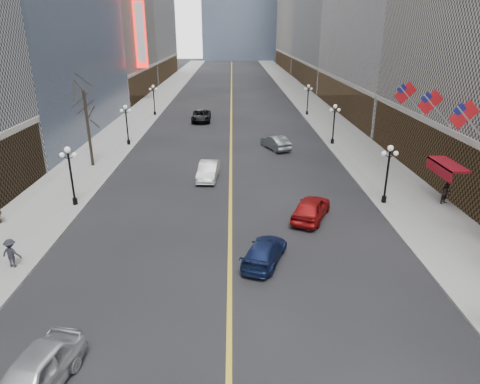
{
  "coord_description": "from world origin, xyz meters",
  "views": [
    {
      "loc": [
        0.21,
        -0.23,
        12.66
      ],
      "look_at": [
        0.5,
        16.47,
        6.26
      ],
      "focal_mm": 32.0,
      "sensor_mm": 36.0,
      "label": 1
    }
  ],
  "objects_px": {
    "car_sb_near": "(265,252)",
    "car_sb_far": "(276,142)",
    "streetlamp_east_1": "(388,168)",
    "streetlamp_west_3": "(154,97)",
    "car_nb_near": "(32,377)",
    "car_nb_mid": "(208,171)",
    "streetlamp_west_1": "(70,170)",
    "streetlamp_east_3": "(308,96)",
    "car_sb_mid": "(311,208)",
    "streetlamp_west_2": "(127,121)",
    "streetlamp_east_2": "(334,120)",
    "car_nb_far": "(201,116)"
  },
  "relations": [
    {
      "from": "car_sb_near",
      "to": "car_sb_far",
      "type": "distance_m",
      "value": 24.9
    },
    {
      "from": "streetlamp_east_1",
      "to": "streetlamp_west_3",
      "type": "xyz_separation_m",
      "value": [
        -23.6,
        36.0,
        0.0
      ]
    },
    {
      "from": "car_nb_near",
      "to": "car_nb_mid",
      "type": "bearing_deg",
      "value": 90.33
    },
    {
      "from": "streetlamp_east_1",
      "to": "car_sb_near",
      "type": "distance_m",
      "value": 13.19
    },
    {
      "from": "streetlamp_west_1",
      "to": "streetlamp_east_3",
      "type": "bearing_deg",
      "value": 56.75
    },
    {
      "from": "streetlamp_east_1",
      "to": "car_sb_mid",
      "type": "relative_size",
      "value": 0.93
    },
    {
      "from": "streetlamp_west_2",
      "to": "car_nb_mid",
      "type": "relative_size",
      "value": 0.98
    },
    {
      "from": "streetlamp_west_2",
      "to": "streetlamp_east_3",
      "type": "bearing_deg",
      "value": 37.33
    },
    {
      "from": "streetlamp_east_3",
      "to": "car_sb_far",
      "type": "bearing_deg",
      "value": -108.98
    },
    {
      "from": "streetlamp_west_1",
      "to": "car_sb_near",
      "type": "height_order",
      "value": "streetlamp_west_1"
    },
    {
      "from": "streetlamp_west_2",
      "to": "car_sb_near",
      "type": "relative_size",
      "value": 1.0
    },
    {
      "from": "car_nb_near",
      "to": "car_sb_near",
      "type": "bearing_deg",
      "value": 58.34
    },
    {
      "from": "car_nb_mid",
      "to": "streetlamp_east_3",
      "type": "bearing_deg",
      "value": 69.65
    },
    {
      "from": "car_nb_near",
      "to": "car_nb_mid",
      "type": "relative_size",
      "value": 1.04
    },
    {
      "from": "streetlamp_east_2",
      "to": "car_nb_mid",
      "type": "relative_size",
      "value": 0.98
    },
    {
      "from": "streetlamp_east_2",
      "to": "car_sb_mid",
      "type": "height_order",
      "value": "streetlamp_east_2"
    },
    {
      "from": "car_nb_mid",
      "to": "streetlamp_west_3",
      "type": "bearing_deg",
      "value": 112.64
    },
    {
      "from": "streetlamp_east_2",
      "to": "car_nb_near",
      "type": "height_order",
      "value": "streetlamp_east_2"
    },
    {
      "from": "car_nb_near",
      "to": "car_sb_mid",
      "type": "bearing_deg",
      "value": 62.48
    },
    {
      "from": "car_sb_near",
      "to": "car_sb_mid",
      "type": "height_order",
      "value": "car_sb_mid"
    },
    {
      "from": "streetlamp_east_1",
      "to": "car_nb_near",
      "type": "distance_m",
      "value": 26.21
    },
    {
      "from": "streetlamp_west_3",
      "to": "car_sb_mid",
      "type": "height_order",
      "value": "streetlamp_west_3"
    },
    {
      "from": "streetlamp_west_1",
      "to": "car_sb_near",
      "type": "bearing_deg",
      "value": -31.74
    },
    {
      "from": "streetlamp_west_1",
      "to": "car_nb_far",
      "type": "distance_m",
      "value": 32.54
    },
    {
      "from": "car_sb_far",
      "to": "car_nb_mid",
      "type": "bearing_deg",
      "value": 33.37
    },
    {
      "from": "car_sb_mid",
      "to": "streetlamp_east_2",
      "type": "bearing_deg",
      "value": -82.13
    },
    {
      "from": "streetlamp_east_1",
      "to": "streetlamp_west_3",
      "type": "distance_m",
      "value": 43.05
    },
    {
      "from": "streetlamp_east_1",
      "to": "streetlamp_west_3",
      "type": "height_order",
      "value": "same"
    },
    {
      "from": "streetlamp_west_2",
      "to": "streetlamp_west_3",
      "type": "distance_m",
      "value": 18.0
    },
    {
      "from": "car_nb_mid",
      "to": "car_nb_far",
      "type": "xyz_separation_m",
      "value": [
        -2.33,
        25.45,
        0.03
      ]
    },
    {
      "from": "streetlamp_west_2",
      "to": "car_nb_near",
      "type": "height_order",
      "value": "streetlamp_west_2"
    },
    {
      "from": "streetlamp_east_3",
      "to": "streetlamp_west_3",
      "type": "xyz_separation_m",
      "value": [
        -23.6,
        0.0,
        0.0
      ]
    },
    {
      "from": "streetlamp_west_1",
      "to": "car_sb_far",
      "type": "bearing_deg",
      "value": 43.96
    },
    {
      "from": "streetlamp_east_1",
      "to": "streetlamp_west_1",
      "type": "height_order",
      "value": "same"
    },
    {
      "from": "streetlamp_east_2",
      "to": "car_sb_mid",
      "type": "xyz_separation_m",
      "value": [
        -6.09,
        -20.61,
        -2.07
      ]
    },
    {
      "from": "streetlamp_west_2",
      "to": "car_sb_far",
      "type": "height_order",
      "value": "streetlamp_west_2"
    },
    {
      "from": "car_sb_far",
      "to": "streetlamp_east_1",
      "type": "bearing_deg",
      "value": 91.02
    },
    {
      "from": "car_sb_near",
      "to": "car_sb_mid",
      "type": "xyz_separation_m",
      "value": [
        3.71,
        5.93,
        0.17
      ]
    },
    {
      "from": "streetlamp_east_3",
      "to": "car_nb_near",
      "type": "height_order",
      "value": "streetlamp_east_3"
    },
    {
      "from": "car_sb_near",
      "to": "streetlamp_west_1",
      "type": "bearing_deg",
      "value": -11.6
    },
    {
      "from": "streetlamp_west_1",
      "to": "car_nb_near",
      "type": "relative_size",
      "value": 0.94
    },
    {
      "from": "car_nb_far",
      "to": "car_sb_near",
      "type": "relative_size",
      "value": 1.26
    },
    {
      "from": "streetlamp_east_2",
      "to": "car_sb_near",
      "type": "height_order",
      "value": "streetlamp_east_2"
    },
    {
      "from": "streetlamp_east_3",
      "to": "car_nb_mid",
      "type": "height_order",
      "value": "streetlamp_east_3"
    },
    {
      "from": "streetlamp_west_2",
      "to": "car_nb_near",
      "type": "distance_m",
      "value": 36.36
    },
    {
      "from": "streetlamp_west_3",
      "to": "streetlamp_east_2",
      "type": "bearing_deg",
      "value": -37.33
    },
    {
      "from": "streetlamp_east_2",
      "to": "streetlamp_west_2",
      "type": "xyz_separation_m",
      "value": [
        -23.6,
        0.0,
        0.0
      ]
    },
    {
      "from": "car_nb_far",
      "to": "streetlamp_east_1",
      "type": "bearing_deg",
      "value": -63.89
    },
    {
      "from": "streetlamp_west_3",
      "to": "car_sb_far",
      "type": "bearing_deg",
      "value": -49.73
    },
    {
      "from": "streetlamp_east_3",
      "to": "car_nb_mid",
      "type": "xyz_separation_m",
      "value": [
        -13.8,
        -29.85,
        -2.14
      ]
    }
  ]
}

